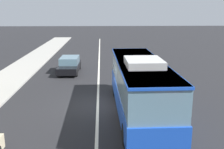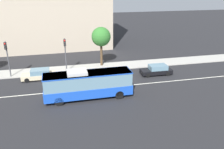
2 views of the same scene
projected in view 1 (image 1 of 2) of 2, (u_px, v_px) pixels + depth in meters
The scene contains 4 objects.
ground_plane at pixel (98, 105), 16.69m from camera, with size 160.00×160.00×0.00m, color black.
lane_centre_line at pixel (98, 105), 16.69m from camera, with size 76.00×0.16×0.01m, color silver.
transit_bus at pixel (139, 84), 14.67m from camera, with size 10.03×2.64×3.46m.
sedan_black at pixel (70, 65), 25.07m from camera, with size 4.53×1.89×1.46m.
Camera 1 is at (-15.76, -0.24, 5.87)m, focal length 42.42 mm.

